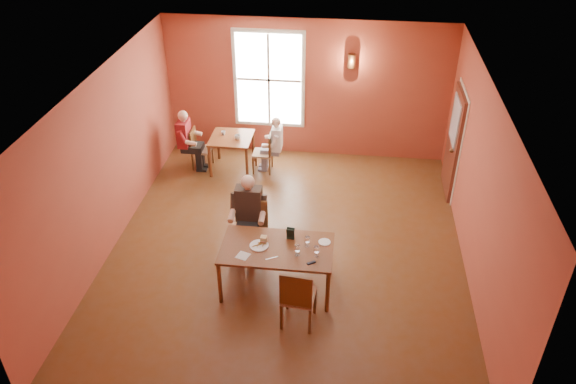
# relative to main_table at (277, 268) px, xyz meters

# --- Properties ---
(ground) EXTENTS (6.00, 7.00, 0.01)m
(ground) POSITION_rel_main_table_xyz_m (0.03, 0.97, -0.40)
(ground) COLOR brown
(ground) RESTS_ON ground
(wall_back) EXTENTS (6.00, 0.04, 3.00)m
(wall_back) POSITION_rel_main_table_xyz_m (0.03, 4.47, 1.10)
(wall_back) COLOR brown
(wall_back) RESTS_ON ground
(wall_front) EXTENTS (6.00, 0.04, 3.00)m
(wall_front) POSITION_rel_main_table_xyz_m (0.03, -2.53, 1.10)
(wall_front) COLOR brown
(wall_front) RESTS_ON ground
(wall_left) EXTENTS (0.04, 7.00, 3.00)m
(wall_left) POSITION_rel_main_table_xyz_m (-2.97, 0.97, 1.10)
(wall_left) COLOR brown
(wall_left) RESTS_ON ground
(wall_right) EXTENTS (0.04, 7.00, 3.00)m
(wall_right) POSITION_rel_main_table_xyz_m (3.03, 0.97, 1.10)
(wall_right) COLOR brown
(wall_right) RESTS_ON ground
(ceiling) EXTENTS (6.00, 7.00, 0.04)m
(ceiling) POSITION_rel_main_table_xyz_m (0.03, 0.97, 2.60)
(ceiling) COLOR white
(ceiling) RESTS_ON wall_back
(window) EXTENTS (1.36, 0.10, 1.96)m
(window) POSITION_rel_main_table_xyz_m (-0.77, 4.42, 1.30)
(window) COLOR white
(window) RESTS_ON wall_back
(door) EXTENTS (0.12, 1.04, 2.10)m
(door) POSITION_rel_main_table_xyz_m (2.97, 3.27, 0.65)
(door) COLOR maroon
(door) RESTS_ON ground
(wall_sconce) EXTENTS (0.16, 0.16, 0.28)m
(wall_sconce) POSITION_rel_main_table_xyz_m (0.93, 4.37, 1.80)
(wall_sconce) COLOR brown
(wall_sconce) RESTS_ON wall_back
(main_table) EXTENTS (1.71, 0.96, 0.80)m
(main_table) POSITION_rel_main_table_xyz_m (0.00, 0.00, 0.00)
(main_table) COLOR brown
(main_table) RESTS_ON ground
(chair_diner_main) EXTENTS (0.46, 0.46, 1.04)m
(chair_diner_main) POSITION_rel_main_table_xyz_m (-0.50, 0.65, 0.12)
(chair_diner_main) COLOR #532D1B
(chair_diner_main) RESTS_ON ground
(diner_main) EXTENTS (0.57, 0.57, 1.42)m
(diner_main) POSITION_rel_main_table_xyz_m (-0.50, 0.62, 0.31)
(diner_main) COLOR black
(diner_main) RESTS_ON ground
(chair_empty) EXTENTS (0.50, 0.50, 1.04)m
(chair_empty) POSITION_rel_main_table_xyz_m (0.41, -0.69, 0.12)
(chair_empty) COLOR #4E3118
(chair_empty) RESTS_ON ground
(plate_food) EXTENTS (0.34, 0.34, 0.04)m
(plate_food) POSITION_rel_main_table_xyz_m (-0.27, -0.00, 0.42)
(plate_food) COLOR white
(plate_food) RESTS_ON main_table
(sandwich) EXTENTS (0.10, 0.09, 0.11)m
(sandwich) POSITION_rel_main_table_xyz_m (-0.21, 0.07, 0.46)
(sandwich) COLOR tan
(sandwich) RESTS_ON main_table
(goblet_a) EXTENTS (0.09, 0.09, 0.19)m
(goblet_a) POSITION_rel_main_table_xyz_m (0.45, 0.09, 0.49)
(goblet_a) COLOR silver
(goblet_a) RESTS_ON main_table
(goblet_b) EXTENTS (0.09, 0.09, 0.20)m
(goblet_b) POSITION_rel_main_table_xyz_m (0.61, -0.14, 0.50)
(goblet_b) COLOR silver
(goblet_b) RESTS_ON main_table
(goblet_c) EXTENTS (0.10, 0.10, 0.20)m
(goblet_c) POSITION_rel_main_table_xyz_m (0.33, -0.15, 0.50)
(goblet_c) COLOR white
(goblet_c) RESTS_ON main_table
(menu_stand) EXTENTS (0.13, 0.08, 0.20)m
(menu_stand) POSITION_rel_main_table_xyz_m (0.18, 0.24, 0.50)
(menu_stand) COLOR black
(menu_stand) RESTS_ON main_table
(knife) EXTENTS (0.18, 0.11, 0.00)m
(knife) POSITION_rel_main_table_xyz_m (-0.04, -0.26, 0.40)
(knife) COLOR silver
(knife) RESTS_ON main_table
(napkin) EXTENTS (0.22, 0.22, 0.01)m
(napkin) POSITION_rel_main_table_xyz_m (-0.47, -0.26, 0.40)
(napkin) COLOR white
(napkin) RESTS_ON main_table
(side_plate) EXTENTS (0.23, 0.23, 0.01)m
(side_plate) POSITION_rel_main_table_xyz_m (0.71, 0.21, 0.41)
(side_plate) COLOR silver
(side_plate) RESTS_ON main_table
(sunglasses) EXTENTS (0.14, 0.11, 0.02)m
(sunglasses) POSITION_rel_main_table_xyz_m (0.55, -0.30, 0.41)
(sunglasses) COLOR black
(sunglasses) RESTS_ON main_table
(second_table) EXTENTS (0.85, 0.85, 0.75)m
(second_table) POSITION_rel_main_table_xyz_m (-1.45, 3.55, -0.02)
(second_table) COLOR brown
(second_table) RESTS_ON ground
(chair_diner_white) EXTENTS (0.39, 0.39, 0.88)m
(chair_diner_white) POSITION_rel_main_table_xyz_m (-0.80, 3.55, 0.04)
(chair_diner_white) COLOR brown
(chair_diner_white) RESTS_ON ground
(diner_white) EXTENTS (0.47, 0.47, 1.17)m
(diner_white) POSITION_rel_main_table_xyz_m (-0.77, 3.55, 0.19)
(diner_white) COLOR white
(diner_white) RESTS_ON ground
(chair_diner_maroon) EXTENTS (0.39, 0.39, 0.88)m
(chair_diner_maroon) POSITION_rel_main_table_xyz_m (-2.10, 3.55, 0.04)
(chair_diner_maroon) COLOR #552C1D
(chair_diner_maroon) RESTS_ON ground
(diner_maroon) EXTENTS (0.52, 0.52, 1.29)m
(diner_maroon) POSITION_rel_main_table_xyz_m (-2.13, 3.55, 0.24)
(diner_maroon) COLOR #4D1721
(diner_maroon) RESTS_ON ground
(cup_a) EXTENTS (0.15, 0.15, 0.10)m
(cup_a) POSITION_rel_main_table_xyz_m (-1.30, 3.48, 0.40)
(cup_a) COLOR white
(cup_a) RESTS_ON second_table
(cup_b) EXTENTS (0.11, 0.11, 0.08)m
(cup_b) POSITION_rel_main_table_xyz_m (-1.63, 3.64, 0.40)
(cup_b) COLOR silver
(cup_b) RESTS_ON second_table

